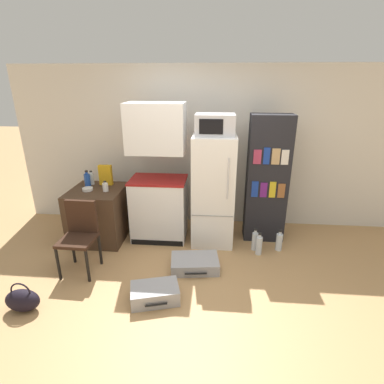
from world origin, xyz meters
TOP-DOWN VIEW (x-y plane):
  - ground_plane at (0.00, 0.00)m, footprint 24.00×24.00m
  - wall_back at (0.20, 2.00)m, footprint 6.40×0.10m
  - side_table at (-1.51, 1.22)m, footprint 0.75×0.77m
  - kitchen_hutch at (-0.62, 1.33)m, footprint 0.80×0.55m
  - refrigerator at (0.17, 1.30)m, footprint 0.58×0.63m
  - microwave at (0.17, 1.30)m, footprint 0.52×0.38m
  - bookshelf at (0.93, 1.45)m, footprint 0.58×0.32m
  - bottle_blue_soda at (-1.67, 1.33)m, footprint 0.09×0.09m
  - bottle_milk_white at (-1.34, 1.17)m, footprint 0.08×0.08m
  - bottle_clear_short at (-1.65, 1.44)m, footprint 0.07×0.07m
  - bowl at (-1.61, 1.17)m, footprint 0.15×0.15m
  - cereal_box at (-1.43, 1.44)m, footprint 0.19×0.07m
  - chair at (-1.44, 0.45)m, footprint 0.41×0.41m
  - suitcase_large_flat at (-0.03, 0.54)m, footprint 0.64×0.47m
  - suitcase_small_flat at (-0.42, -0.08)m, footprint 0.58×0.45m
  - handbag at (-1.75, -0.34)m, footprint 0.36×0.20m
  - water_bottle_front at (1.11, 1.08)m, footprint 0.09×0.09m
  - water_bottle_middle at (0.82, 0.95)m, footprint 0.09×0.09m
  - water_bottle_back at (0.77, 1.06)m, footprint 0.08×0.08m

SIDE VIEW (x-z plane):
  - ground_plane at x=0.00m, z-range 0.00..0.00m
  - suitcase_large_flat at x=-0.03m, z-range 0.00..0.15m
  - suitcase_small_flat at x=-0.42m, z-range 0.00..0.17m
  - handbag at x=-1.75m, z-range -0.04..0.29m
  - water_bottle_front at x=1.11m, z-range -0.03..0.29m
  - water_bottle_middle at x=0.82m, z-range -0.03..0.30m
  - water_bottle_back at x=0.77m, z-range -0.03..0.31m
  - side_table at x=-1.51m, z-range 0.00..0.78m
  - chair at x=-1.44m, z-range 0.08..0.97m
  - refrigerator at x=0.17m, z-range 0.00..1.57m
  - bowl at x=-1.61m, z-range 0.78..0.82m
  - bottle_milk_white at x=-1.34m, z-range 0.76..0.91m
  - bottle_clear_short at x=-1.65m, z-range 0.76..0.97m
  - bottle_blue_soda at x=-1.67m, z-range 0.76..1.00m
  - kitchen_hutch at x=-0.62m, z-range -0.08..1.90m
  - bookshelf at x=0.93m, z-range 0.00..1.83m
  - cereal_box at x=-1.43m, z-range 0.78..1.08m
  - wall_back at x=0.20m, z-range 0.00..2.48m
  - microwave at x=0.17m, z-range 1.57..1.84m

